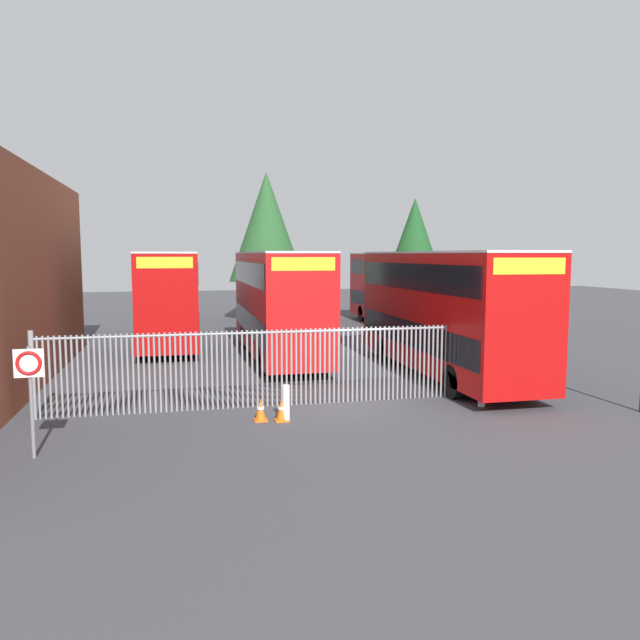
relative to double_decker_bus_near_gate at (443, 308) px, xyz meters
name	(u,v)px	position (x,y,z in m)	size (l,w,h in m)	color
ground_plane	(299,357)	(-4.25, 4.95, -2.42)	(100.00, 100.00, 0.00)	#3D3D42
palisade_fence	(313,364)	(-5.39, -3.05, -1.24)	(15.09, 0.14, 2.35)	gray
double_decker_bus_near_gate	(443,308)	(0.00, 0.00, 0.00)	(2.54, 10.81, 4.42)	#B70C0C
double_decker_bus_behind_fence_left	(278,300)	(-5.10, 5.05, 0.00)	(2.54, 10.81, 4.42)	red
double_decker_bus_behind_fence_right	(394,286)	(3.53, 14.76, 0.00)	(2.54, 10.81, 4.42)	#B70C0C
double_decker_bus_far_back	(168,294)	(-9.61, 9.86, 0.00)	(2.54, 10.81, 4.42)	#B70C0C
bollard_near_left	(286,403)	(-6.46, -4.69, -1.95)	(0.20, 0.20, 0.95)	silver
bollard_center_front	(482,390)	(-0.76, -4.41, -1.95)	(0.20, 0.20, 0.95)	silver
traffic_cone_by_gate	(261,410)	(-7.10, -4.53, -2.13)	(0.34, 0.34, 0.59)	orange
traffic_cone_mid_forecourt	(282,410)	(-6.57, -4.67, -2.13)	(0.34, 0.34, 0.59)	orange
speed_limit_sign_post	(30,376)	(-12.17, -6.38, -0.65)	(0.60, 0.14, 2.40)	slate
tree_tall_back	(267,227)	(-3.46, 19.94, 3.69)	(4.95, 4.95, 9.66)	#4C3823
tree_short_side	(415,241)	(6.49, 19.04, 2.80)	(4.04, 4.04, 8.12)	#4C3823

